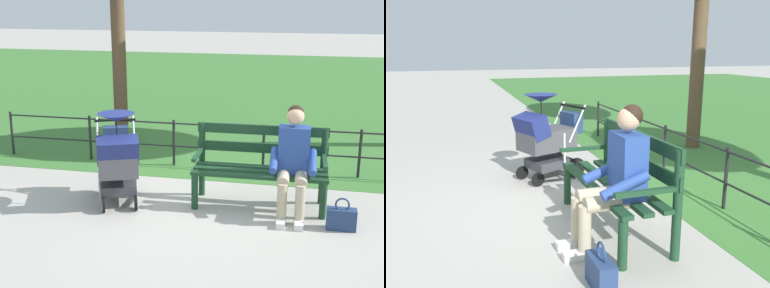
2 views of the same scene
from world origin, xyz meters
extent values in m
plane|color=#ADA89E|center=(0.00, 0.00, 0.00)|extent=(60.00, 60.00, 0.00)
cube|color=#193D23|center=(-0.74, -0.18, 0.45)|extent=(1.60, 0.13, 0.04)
cube|color=#193D23|center=(-0.74, 0.00, 0.45)|extent=(1.60, 0.13, 0.04)
cube|color=#193D23|center=(-0.74, 0.18, 0.45)|extent=(1.60, 0.13, 0.04)
cube|color=#193D23|center=(-0.74, -0.28, 0.67)|extent=(1.60, 0.06, 0.12)
cube|color=#193D23|center=(-0.74, -0.28, 0.90)|extent=(1.60, 0.06, 0.12)
cylinder|color=#193D23|center=(-1.49, 0.19, 0.23)|extent=(0.08, 0.08, 0.45)
cylinder|color=#193D23|center=(-1.49, -0.29, 0.47)|extent=(0.08, 0.08, 0.95)
cube|color=#193D23|center=(-1.49, -0.01, 0.63)|extent=(0.06, 0.56, 0.04)
cylinder|color=#193D23|center=(0.01, 0.21, 0.23)|extent=(0.08, 0.08, 0.45)
cylinder|color=#193D23|center=(0.01, -0.27, 0.47)|extent=(0.08, 0.08, 0.95)
cube|color=#193D23|center=(0.01, 0.01, 0.63)|extent=(0.06, 0.56, 0.04)
cylinder|color=tan|center=(-1.23, 0.22, 0.47)|extent=(0.15, 0.40, 0.14)
cylinder|color=tan|center=(-1.03, 0.22, 0.47)|extent=(0.15, 0.40, 0.14)
cylinder|color=tan|center=(-1.24, 0.42, 0.24)|extent=(0.11, 0.11, 0.47)
cylinder|color=tan|center=(-1.04, 0.42, 0.24)|extent=(0.11, 0.11, 0.47)
cube|color=silver|center=(-1.24, 0.50, 0.04)|extent=(0.10, 0.22, 0.07)
cube|color=silver|center=(-1.04, 0.50, 0.04)|extent=(0.10, 0.22, 0.07)
cube|color=#284793|center=(-1.13, 0.00, 0.75)|extent=(0.36, 0.23, 0.56)
cylinder|color=#284793|center=(-1.35, 0.12, 0.65)|extent=(0.10, 0.43, 0.23)
cylinder|color=#284793|center=(-0.91, 0.12, 0.65)|extent=(0.10, 0.43, 0.23)
sphere|color=tan|center=(-1.13, 0.00, 1.15)|extent=(0.20, 0.20, 0.20)
sphere|color=black|center=(-1.13, -0.03, 1.18)|extent=(0.19, 0.19, 0.19)
cylinder|color=black|center=(0.87, -0.16, 0.14)|extent=(0.13, 0.27, 0.28)
cylinder|color=black|center=(1.30, 0.01, 0.14)|extent=(0.13, 0.27, 0.28)
cylinder|color=black|center=(0.68, 0.41, 0.09)|extent=(0.10, 0.18, 0.18)
cylinder|color=black|center=(1.04, 0.55, 0.09)|extent=(0.10, 0.18, 0.18)
cube|color=#38383D|center=(0.97, 0.20, 0.22)|extent=(0.59, 0.64, 0.12)
cylinder|color=silver|center=(0.80, 0.02, 0.33)|extent=(0.03, 0.03, 0.65)
cylinder|color=silver|center=(1.22, 0.20, 0.33)|extent=(0.03, 0.03, 0.65)
cube|color=#47474C|center=(0.97, 0.22, 0.55)|extent=(0.68, 0.80, 0.28)
cube|color=navy|center=(0.88, 0.44, 0.75)|extent=(0.56, 0.46, 0.33)
cylinder|color=black|center=(1.13, -0.19, 0.95)|extent=(0.49, 0.22, 0.03)
cylinder|color=silver|center=(0.88, -0.18, 0.75)|extent=(0.14, 0.29, 0.49)
cylinder|color=silver|center=(1.31, -0.01, 0.75)|extent=(0.14, 0.29, 0.49)
cone|color=navy|center=(0.94, 0.30, 1.10)|extent=(0.57, 0.57, 0.10)
cylinder|color=black|center=(0.94, 0.30, 0.92)|extent=(0.01, 0.01, 0.30)
cube|color=navy|center=(1.12, -0.17, 0.73)|extent=(0.36, 0.27, 0.28)
cube|color=navy|center=(-1.69, 0.44, 0.12)|extent=(0.32, 0.14, 0.24)
torus|color=navy|center=(-1.69, 0.44, 0.29)|extent=(0.16, 0.02, 0.16)
cylinder|color=black|center=(-0.67, -1.38, 0.35)|extent=(0.04, 0.04, 0.70)
cylinder|color=black|center=(0.67, -1.38, 0.35)|extent=(0.04, 0.04, 0.70)
cylinder|color=black|center=(2.01, -1.38, 0.35)|extent=(0.04, 0.04, 0.70)
cylinder|color=black|center=(3.34, -1.38, 0.35)|extent=(0.04, 0.04, 0.70)
cylinder|color=black|center=(0.00, -1.38, 0.65)|extent=(6.69, 0.02, 0.02)
cylinder|color=black|center=(0.00, -1.38, 0.30)|extent=(6.69, 0.02, 0.02)
cylinder|color=brown|center=(1.96, -2.68, 1.50)|extent=(0.24, 0.24, 2.99)
camera|label=1|loc=(-1.26, 6.11, 2.51)|focal=50.22mm
camera|label=2|loc=(-4.20, 1.41, 1.73)|focal=38.11mm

